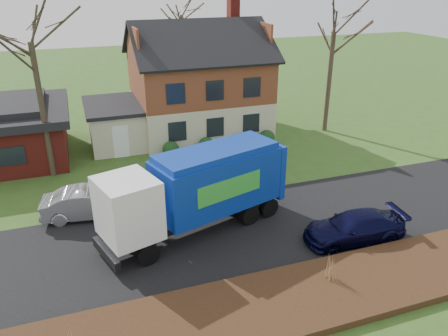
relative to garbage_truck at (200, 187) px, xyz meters
name	(u,v)px	position (x,y,z in m)	size (l,w,h in m)	color
ground	(244,229)	(1.88, -0.66, -2.19)	(120.00, 120.00, 0.00)	#33511B
road	(244,228)	(1.88, -0.66, -2.18)	(80.00, 7.00, 0.02)	black
mulch_verge	(298,299)	(1.88, -5.96, -2.04)	(80.00, 3.50, 0.30)	black
main_house	(192,79)	(3.37, 13.25, 1.84)	(12.95, 8.95, 9.26)	beige
garbage_truck	(200,187)	(0.00, 0.00, 0.00)	(9.16, 4.85, 3.79)	black
silver_sedan	(90,203)	(-4.74, 2.88, -1.45)	(1.57, 4.50, 1.48)	#A0A1A7
navy_wagon	(354,227)	(6.14, -3.15, -1.53)	(1.84, 4.52, 1.31)	black
tree_front_west	(27,20)	(-6.52, 8.60, 6.57)	(3.57, 3.57, 10.63)	#3A3123
tree_front_east	(336,14)	(12.90, 10.39, 6.18)	(3.71, 3.71, 10.29)	#433328
tree_back	(181,2)	(4.86, 21.57, 6.51)	(3.29, 3.29, 10.43)	#433628
grass_clump_mid	(331,267)	(3.48, -5.49, -1.36)	(0.38, 0.31, 1.06)	#A77949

